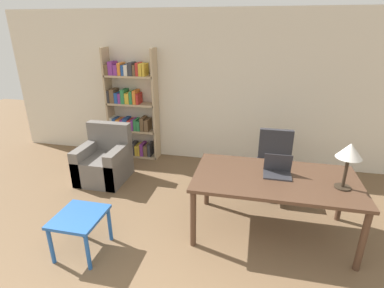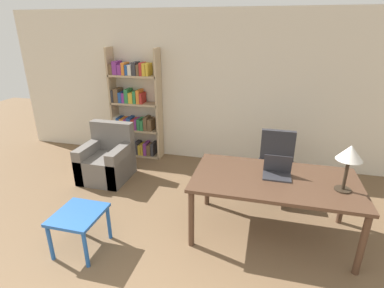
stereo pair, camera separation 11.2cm
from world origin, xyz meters
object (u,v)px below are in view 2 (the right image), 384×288
Objects in this scene: office_chair at (276,167)px; side_table_blue at (79,219)px; table_lamp at (350,155)px; laptop at (277,172)px; bookshelf at (134,111)px; desk at (274,184)px; armchair at (107,161)px.

office_chair reaches higher than side_table_blue.
table_lamp reaches higher than office_chair.
table_lamp is (0.68, -0.16, 0.36)m from laptop.
side_table_blue is at bearing -78.96° from bookshelf.
bookshelf is (-0.53, 2.69, 0.50)m from side_table_blue.
office_chair reaches higher than desk.
armchair is 0.44× the size of bookshelf.
table_lamp is 0.25× the size of bookshelf.
side_table_blue is 1.77m from armchair.
office_chair is 1.76× the size of side_table_blue.
side_table_blue is (-2.09, -0.82, -0.29)m from desk.
armchair is at bearing -176.75° from office_chair.
office_chair is 2.80m from side_table_blue.
table_lamp is 3.62m from armchair.
office_chair is (0.04, 1.00, -0.24)m from desk.
laptop is 0.62× the size of table_lamp.
laptop is 2.33m from side_table_blue.
bookshelf is at bearing 145.61° from laptop.
laptop is at bearing 74.44° from desk.
laptop reaches higher than armchair.
table_lamp reaches higher than armchair.
side_table_blue is 0.61× the size of armchair.
office_chair reaches higher than armchair.
desk is 0.15m from laptop.
laptop is 0.16× the size of bookshelf.
table_lamp is 3.86m from bookshelf.
table_lamp reaches higher than laptop.
bookshelf is (-3.32, 1.96, -0.27)m from table_lamp.
desk is 3.41× the size of side_table_blue.
table_lamp is 1.47m from office_chair.
laptop is 2.86m from armchair.
side_table_blue is at bearing -139.50° from office_chair.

